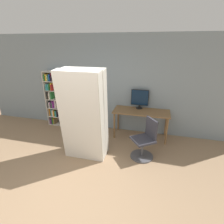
{
  "coord_description": "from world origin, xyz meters",
  "views": [
    {
      "loc": [
        1.39,
        -1.89,
        2.46
      ],
      "look_at": [
        0.5,
        1.53,
        1.05
      ],
      "focal_mm": 28.0,
      "sensor_mm": 36.0,
      "label": 1
    }
  ],
  "objects_px": {
    "bookshelf": "(56,99)",
    "mattress_far": "(87,113)",
    "office_chair": "(145,142)",
    "monitor": "(140,98)",
    "mattress_near": "(82,118)"
  },
  "relations": [
    {
      "from": "bookshelf",
      "to": "mattress_far",
      "type": "bearing_deg",
      "value": -38.7
    },
    {
      "from": "office_chair",
      "to": "bookshelf",
      "type": "distance_m",
      "value": 3.07
    },
    {
      "from": "monitor",
      "to": "mattress_near",
      "type": "bearing_deg",
      "value": -124.34
    },
    {
      "from": "mattress_far",
      "to": "monitor",
      "type": "bearing_deg",
      "value": 50.35
    },
    {
      "from": "monitor",
      "to": "office_chair",
      "type": "xyz_separation_m",
      "value": [
        0.27,
        -1.1,
        -0.68
      ]
    },
    {
      "from": "mattress_near",
      "to": "mattress_far",
      "type": "bearing_deg",
      "value": 90.0
    },
    {
      "from": "monitor",
      "to": "mattress_near",
      "type": "relative_size",
      "value": 0.26
    },
    {
      "from": "monitor",
      "to": "mattress_far",
      "type": "xyz_separation_m",
      "value": [
        -1.03,
        -1.25,
        -0.05
      ]
    },
    {
      "from": "office_chair",
      "to": "bookshelf",
      "type": "bearing_deg",
      "value": 159.14
    },
    {
      "from": "bookshelf",
      "to": "office_chair",
      "type": "bearing_deg",
      "value": -20.86
    },
    {
      "from": "mattress_far",
      "to": "bookshelf",
      "type": "bearing_deg",
      "value": 141.3
    },
    {
      "from": "office_chair",
      "to": "mattress_far",
      "type": "distance_m",
      "value": 1.45
    },
    {
      "from": "monitor",
      "to": "mattress_far",
      "type": "relative_size",
      "value": 0.26
    },
    {
      "from": "bookshelf",
      "to": "monitor",
      "type": "bearing_deg",
      "value": 0.37
    },
    {
      "from": "monitor",
      "to": "mattress_near",
      "type": "height_order",
      "value": "mattress_near"
    }
  ]
}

